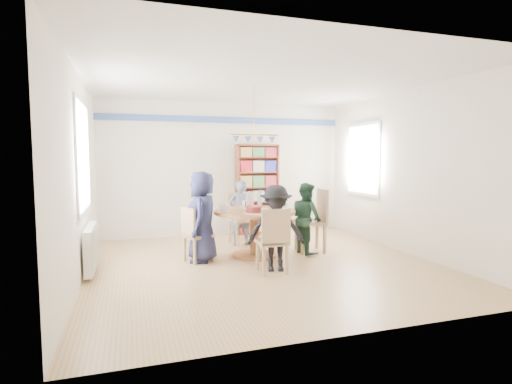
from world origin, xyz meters
name	(u,v)px	position (x,y,z in m)	size (l,w,h in m)	color
ground	(264,264)	(0.00, 0.00, 0.00)	(5.00, 5.00, 0.00)	tan
room_shell	(232,154)	(-0.26, 0.87, 1.65)	(5.00, 5.00, 5.00)	white
radiator	(91,248)	(-2.42, 0.30, 0.35)	(0.12, 1.00, 0.60)	silver
dining_table	(255,222)	(0.01, 0.49, 0.56)	(1.30, 1.30, 0.75)	#975C31
chair_left	(194,232)	(-0.98, 0.43, 0.46)	(0.48, 0.48, 0.84)	tan
chair_right	(315,217)	(1.08, 0.51, 0.58)	(0.52, 0.52, 1.06)	tan
chair_far	(240,216)	(0.04, 1.53, 0.52)	(0.49, 0.49, 0.94)	tan
chair_near	(274,238)	(-0.04, -0.51, 0.50)	(0.41, 0.41, 0.90)	tan
person_left	(202,217)	(-0.84, 0.45, 0.69)	(0.68, 0.44, 1.38)	#1C1E3E
person_right	(306,218)	(0.89, 0.46, 0.59)	(0.57, 0.45, 1.18)	#193323
person_far	(240,213)	(0.00, 1.36, 0.59)	(0.43, 0.28, 1.18)	gray
person_near	(276,228)	(0.05, -0.37, 0.60)	(0.78, 0.45, 1.21)	black
bookshelf	(257,190)	(0.64, 2.34, 0.91)	(0.88, 0.27, 1.86)	brown
tableware	(253,206)	(-0.02, 0.52, 0.82)	(1.22, 1.22, 0.32)	white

